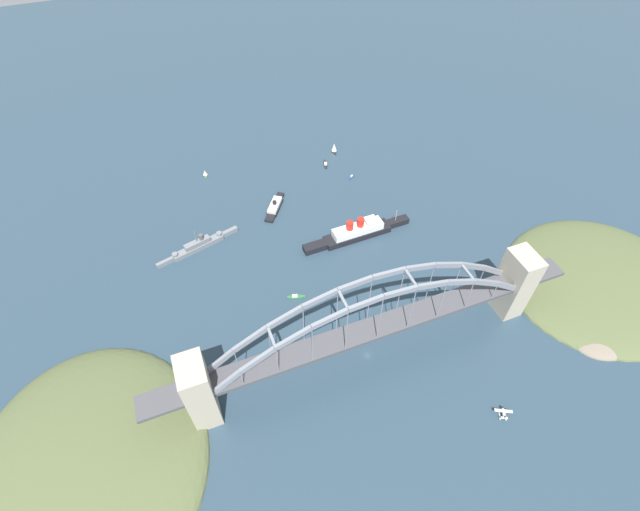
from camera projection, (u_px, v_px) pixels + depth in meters
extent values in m
plane|color=#283D4C|center=(368.00, 355.00, 281.56)|extent=(1400.00, 1400.00, 0.00)
cube|color=#ADA38E|center=(199.00, 392.00, 238.82)|extent=(14.25, 20.20, 50.13)
cube|color=#ADA38E|center=(514.00, 283.00, 287.07)|extent=(14.25, 20.20, 50.13)
cube|color=#47474C|center=(372.00, 329.00, 260.48)|extent=(183.60, 14.37, 2.40)
cube|color=#47474C|center=(160.00, 402.00, 231.69)|extent=(24.00, 14.37, 2.40)
cube|color=#47474C|center=(541.00, 271.00, 289.26)|extent=(24.00, 14.37, 2.40)
cube|color=gray|center=(224.00, 385.00, 230.33)|extent=(20.96, 1.80, 16.54)
cube|color=gray|center=(258.00, 360.00, 225.77)|extent=(20.66, 1.80, 13.63)
cube|color=gray|center=(294.00, 338.00, 223.51)|extent=(20.28, 1.80, 10.72)
cube|color=gray|center=(330.00, 319.00, 223.56)|extent=(19.83, 1.80, 7.76)
cube|color=gray|center=(366.00, 303.00, 225.90)|extent=(19.33, 1.80, 4.74)
cube|color=gray|center=(401.00, 292.00, 230.56)|extent=(19.33, 1.80, 4.74)
cube|color=gray|center=(433.00, 285.00, 237.51)|extent=(19.83, 1.80, 7.76)
cube|color=gray|center=(461.00, 282.00, 246.77)|extent=(20.28, 1.80, 10.72)
cube|color=gray|center=(487.00, 283.00, 258.33)|extent=(20.66, 1.80, 13.63)
cube|color=gray|center=(508.00, 287.00, 272.19)|extent=(20.96, 1.80, 16.54)
cube|color=gray|center=(218.00, 363.00, 238.40)|extent=(20.96, 1.80, 16.54)
cube|color=gray|center=(251.00, 339.00, 233.83)|extent=(20.66, 1.80, 13.63)
cube|color=gray|center=(285.00, 317.00, 231.58)|extent=(20.28, 1.80, 10.72)
cube|color=gray|center=(320.00, 299.00, 231.62)|extent=(19.83, 1.80, 7.76)
cube|color=gray|center=(355.00, 284.00, 233.97)|extent=(19.33, 1.80, 4.74)
cube|color=gray|center=(389.00, 273.00, 238.62)|extent=(19.33, 1.80, 4.74)
cube|color=gray|center=(420.00, 267.00, 245.57)|extent=(19.83, 1.80, 7.76)
cube|color=gray|center=(448.00, 265.00, 254.83)|extent=(20.28, 1.80, 10.72)
cube|color=gray|center=(474.00, 266.00, 266.39)|extent=(20.66, 1.80, 13.63)
cube|color=gray|center=(495.00, 271.00, 280.25)|extent=(20.96, 1.80, 16.54)
cube|color=gray|center=(205.00, 386.00, 237.22)|extent=(1.40, 12.93, 1.40)
cube|color=gray|center=(271.00, 337.00, 228.10)|extent=(1.40, 12.93, 1.40)
cube|color=gray|center=(343.00, 300.00, 228.19)|extent=(1.40, 12.93, 1.40)
cube|color=gray|center=(411.00, 278.00, 237.49)|extent=(1.40, 12.93, 1.40)
cube|color=gray|center=(468.00, 273.00, 256.00)|extent=(1.40, 12.93, 1.40)
cube|color=gray|center=(511.00, 281.00, 283.73)|extent=(1.40, 12.93, 1.40)
cylinder|color=gray|center=(242.00, 378.00, 232.21)|extent=(0.56, 0.56, 12.75)
cylinder|color=gray|center=(235.00, 357.00, 240.28)|extent=(0.56, 0.56, 12.75)
cylinder|color=gray|center=(277.00, 360.00, 232.83)|extent=(0.56, 0.56, 23.61)
cylinder|color=gray|center=(270.00, 340.00, 240.90)|extent=(0.56, 0.56, 23.61)
cylinder|color=gray|center=(312.00, 344.00, 234.61)|extent=(0.56, 0.56, 31.36)
cylinder|color=gray|center=(304.00, 324.00, 242.67)|extent=(0.56, 0.56, 31.36)
cylinder|color=gray|center=(347.00, 330.00, 237.53)|extent=(0.56, 0.56, 36.01)
cylinder|color=gray|center=(337.00, 311.00, 245.59)|extent=(0.56, 0.56, 36.01)
cylinder|color=gray|center=(380.00, 318.00, 241.60)|extent=(0.56, 0.56, 37.56)
cylinder|color=gray|center=(369.00, 300.00, 249.67)|extent=(0.56, 0.56, 37.56)
cylinder|color=gray|center=(412.00, 308.00, 246.83)|extent=(0.56, 0.56, 36.01)
cylinder|color=gray|center=(400.00, 290.00, 254.89)|extent=(0.56, 0.56, 36.01)
cylinder|color=gray|center=(442.00, 300.00, 253.21)|extent=(0.56, 0.56, 31.36)
cylinder|color=gray|center=(430.00, 283.00, 261.27)|extent=(0.56, 0.56, 31.36)
cylinder|color=gray|center=(469.00, 294.00, 260.74)|extent=(0.56, 0.56, 23.61)
cylinder|color=gray|center=(457.00, 278.00, 268.80)|extent=(0.56, 0.56, 23.61)
cylinder|color=gray|center=(495.00, 291.00, 269.42)|extent=(0.56, 0.56, 12.75)
cylinder|color=gray|center=(482.00, 275.00, 277.48)|extent=(0.56, 0.56, 12.75)
ellipsoid|color=#515B38|center=(90.00, 464.00, 238.75)|extent=(122.32, 138.90, 21.86)
ellipsoid|color=#515B38|center=(599.00, 282.00, 319.48)|extent=(131.13, 122.72, 16.84)
ellipsoid|color=#756B5B|center=(602.00, 334.00, 291.25)|extent=(45.90, 36.82, 9.26)
cube|color=black|center=(357.00, 234.00, 347.61)|extent=(52.27, 13.15, 5.01)
cube|color=black|center=(397.00, 222.00, 356.66)|extent=(17.49, 6.92, 5.01)
cube|color=black|center=(315.00, 247.00, 338.56)|extent=(17.53, 8.20, 5.01)
cube|color=white|center=(358.00, 229.00, 343.65)|extent=(39.23, 11.03, 5.67)
cube|color=white|center=(371.00, 221.00, 343.15)|extent=(8.82, 9.01, 3.20)
cylinder|color=red|center=(361.00, 222.00, 339.51)|extent=(5.26, 5.26, 6.85)
cylinder|color=red|center=(350.00, 226.00, 337.22)|extent=(5.26, 5.26, 6.85)
cylinder|color=tan|center=(396.00, 215.00, 350.52)|extent=(0.50, 0.50, 10.00)
cube|color=slate|center=(198.00, 247.00, 339.81)|extent=(39.24, 16.00, 3.63)
cube|color=slate|center=(165.00, 263.00, 329.41)|extent=(13.26, 6.00, 3.63)
cube|color=slate|center=(229.00, 232.00, 350.21)|extent=(13.40, 6.52, 3.63)
cube|color=slate|center=(197.00, 243.00, 337.02)|extent=(20.09, 9.72, 3.89)
cylinder|color=slate|center=(175.00, 255.00, 330.50)|extent=(4.15, 4.15, 2.20)
cylinder|color=slate|center=(219.00, 234.00, 344.80)|extent=(4.15, 4.15, 2.20)
cylinder|color=slate|center=(195.00, 237.00, 331.86)|extent=(0.60, 0.60, 10.00)
cylinder|color=#4C4C51|center=(201.00, 237.00, 335.50)|extent=(3.26, 3.26, 4.40)
cube|color=black|center=(275.00, 207.00, 370.02)|extent=(18.46, 21.78, 2.21)
cube|color=black|center=(280.00, 196.00, 379.09)|extent=(8.60, 8.94, 2.21)
cube|color=black|center=(270.00, 219.00, 360.95)|extent=(9.53, 9.57, 2.21)
cube|color=beige|center=(275.00, 205.00, 368.25)|extent=(16.48, 19.66, 2.57)
cylinder|color=black|center=(275.00, 203.00, 366.40)|extent=(3.23, 3.23, 2.40)
cylinder|color=#B7B7B2|center=(499.00, 414.00, 256.06)|extent=(3.70, 5.96, 0.90)
cylinder|color=#B7B7B2|center=(505.00, 415.00, 255.83)|extent=(3.70, 5.96, 0.90)
cylinder|color=black|center=(500.00, 413.00, 255.27)|extent=(0.14, 0.14, 1.24)
cylinder|color=black|center=(506.00, 414.00, 255.04)|extent=(0.14, 0.14, 1.24)
ellipsoid|color=silver|center=(503.00, 413.00, 254.19)|extent=(4.30, 6.55, 1.35)
cylinder|color=black|center=(503.00, 407.00, 256.19)|extent=(1.51, 1.31, 1.29)
cube|color=silver|center=(504.00, 411.00, 254.32)|extent=(9.49, 6.07, 0.20)
cube|color=silver|center=(504.00, 418.00, 252.14)|extent=(3.82, 2.71, 0.12)
cube|color=black|center=(505.00, 417.00, 251.18)|extent=(0.62, 1.03, 1.50)
cube|color=black|center=(334.00, 152.00, 421.37)|extent=(3.05, 5.54, 0.78)
cube|color=black|center=(335.00, 154.00, 419.08)|extent=(1.29, 1.89, 0.78)
cube|color=black|center=(333.00, 150.00, 423.65)|extent=(1.50, 1.91, 0.78)
cylinder|color=tan|center=(335.00, 148.00, 417.38)|extent=(0.16, 0.16, 9.19)
cone|color=white|center=(334.00, 147.00, 418.72)|extent=(5.45, 5.45, 7.35)
cube|color=#234C8C|center=(352.00, 177.00, 396.84)|extent=(4.54, 3.95, 1.28)
cube|color=#234C8C|center=(354.00, 175.00, 398.49)|extent=(1.73, 1.61, 1.28)
cube|color=#234C8C|center=(350.00, 179.00, 395.19)|extent=(1.84, 1.76, 1.28)
cube|color=beige|center=(352.00, 176.00, 395.63)|extent=(2.57, 2.38, 1.13)
cube|color=black|center=(325.00, 164.00, 409.02)|extent=(4.97, 7.85, 0.99)
cube|color=black|center=(325.00, 161.00, 412.26)|extent=(2.28, 2.80, 0.99)
cube|color=black|center=(326.00, 168.00, 405.78)|extent=(2.60, 2.90, 0.99)
cube|color=beige|center=(326.00, 164.00, 407.53)|extent=(3.35, 4.18, 1.37)
cube|color=#2D6B3D|center=(296.00, 297.00, 310.27)|extent=(7.70, 4.81, 1.28)
cube|color=#2D6B3D|center=(303.00, 297.00, 310.52)|extent=(2.75, 2.19, 1.28)
cube|color=#2D6B3D|center=(289.00, 297.00, 310.03)|extent=(2.84, 2.49, 1.28)
cube|color=beige|center=(295.00, 296.00, 309.30)|extent=(4.10, 3.22, 1.23)
cube|color=#2D6B3D|center=(206.00, 176.00, 397.87)|extent=(2.17, 4.50, 0.74)
cube|color=#2D6B3D|center=(206.00, 178.00, 396.00)|extent=(0.94, 1.51, 0.74)
cube|color=#2D6B3D|center=(205.00, 174.00, 399.73)|extent=(1.11, 1.53, 0.74)
cylinder|color=tan|center=(205.00, 173.00, 395.15)|extent=(0.16, 0.16, 5.94)
cone|color=silver|center=(205.00, 173.00, 396.19)|extent=(4.28, 4.28, 4.75)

